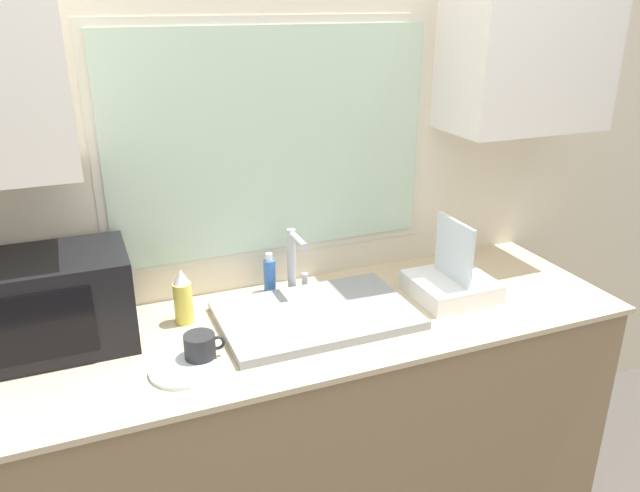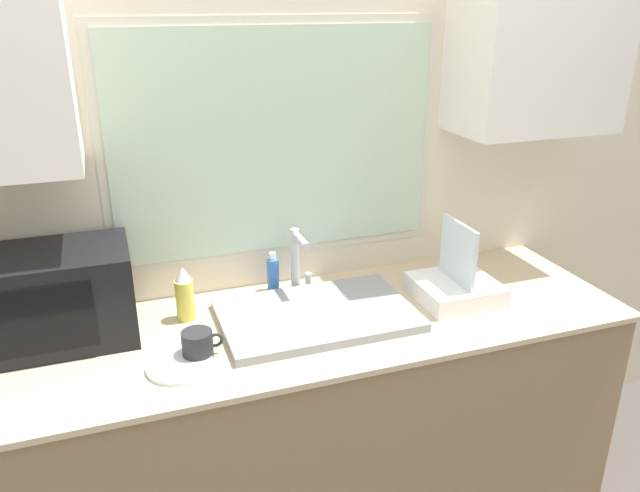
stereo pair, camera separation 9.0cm
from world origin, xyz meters
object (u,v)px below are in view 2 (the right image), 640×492
Objects in this scene: mug_near_sink at (198,344)px; spray_bottle at (184,294)px; soap_bottle at (273,274)px; microwave at (54,297)px; faucet at (298,257)px; dish_rack at (455,286)px.

spray_bottle is at bearing 90.18° from mug_near_sink.
soap_bottle is at bearing 47.63° from mug_near_sink.
microwave reaches higher than mug_near_sink.
spray_bottle is (0.40, 0.00, -0.06)m from microwave.
soap_bottle is 0.50m from mug_near_sink.
soap_bottle reaches higher than mug_near_sink.
faucet reaches higher than mug_near_sink.
spray_bottle is (-0.94, 0.17, 0.04)m from dish_rack.
spray_bottle is at bearing -170.23° from faucet.
spray_bottle is 0.26m from mug_near_sink.
soap_bottle is (-0.08, 0.04, -0.07)m from faucet.
mug_near_sink is at bearing -32.51° from microwave.
faucet is at bearing -26.08° from soap_bottle.
spray_bottle is 1.26× the size of soap_bottle.
dish_rack reaches higher than faucet.
faucet is at bearing 5.24° from microwave.
dish_rack is 2.31× the size of mug_near_sink.
dish_rack is at bearing 5.38° from mug_near_sink.
spray_bottle is at bearing 169.89° from dish_rack.
dish_rack reaches higher than mug_near_sink.
faucet is 0.12m from soap_bottle.
dish_rack is at bearing -7.04° from microwave.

